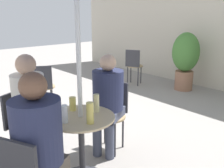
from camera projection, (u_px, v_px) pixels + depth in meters
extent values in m
cylinder|color=#2D2D33|center=(82.00, 149.00, 2.61)|extent=(0.06, 0.06, 0.67)
cylinder|color=#CCB284|center=(81.00, 117.00, 2.51)|extent=(0.66, 0.66, 0.02)
cylinder|color=#997F56|center=(110.00, 117.00, 3.16)|extent=(0.39, 0.39, 0.02)
cylinder|color=#2D2D33|center=(123.00, 131.00, 3.29)|extent=(0.02, 0.02, 0.44)
cylinder|color=#2D2D33|center=(105.00, 128.00, 3.39)|extent=(0.02, 0.02, 0.44)
cylinder|color=#2D2D33|center=(115.00, 140.00, 3.06)|extent=(0.02, 0.02, 0.44)
cylinder|color=#2D2D33|center=(96.00, 136.00, 3.16)|extent=(0.02, 0.02, 0.44)
cube|color=#2D2D33|center=(115.00, 97.00, 3.26)|extent=(0.31, 0.16, 0.38)
cylinder|color=#997F56|center=(29.00, 129.00, 2.84)|extent=(0.39, 0.39, 0.02)
cylinder|color=#2D2D33|center=(29.00, 140.00, 3.06)|extent=(0.02, 0.02, 0.44)
cylinder|color=#2D2D33|center=(13.00, 150.00, 2.84)|extent=(0.02, 0.02, 0.44)
cylinder|color=#2D2D33|center=(47.00, 145.00, 2.96)|extent=(0.02, 0.02, 0.44)
cylinder|color=#2D2D33|center=(32.00, 155.00, 2.74)|extent=(0.02, 0.02, 0.44)
cube|color=#2D2D33|center=(14.00, 109.00, 2.86)|extent=(0.16, 0.31, 0.38)
cube|color=#2D2D33|center=(18.00, 167.00, 1.79)|extent=(0.31, 0.16, 0.38)
cylinder|color=#997F56|center=(135.00, 66.00, 6.11)|extent=(0.39, 0.39, 0.02)
cylinder|color=#2D2D33|center=(128.00, 76.00, 6.10)|extent=(0.02, 0.02, 0.44)
cylinder|color=#2D2D33|center=(138.00, 77.00, 6.01)|extent=(0.02, 0.02, 0.44)
cylinder|color=#2D2D33|center=(131.00, 74.00, 6.33)|extent=(0.02, 0.02, 0.44)
cylinder|color=#2D2D33|center=(141.00, 75.00, 6.24)|extent=(0.02, 0.02, 0.44)
cube|color=#2D2D33|center=(133.00, 58.00, 5.90)|extent=(0.31, 0.18, 0.38)
cylinder|color=#997F56|center=(43.00, 87.00, 4.41)|extent=(0.39, 0.39, 0.02)
cylinder|color=#2D2D33|center=(36.00, 103.00, 4.33)|extent=(0.02, 0.02, 0.44)
cylinder|color=#2D2D33|center=(51.00, 102.00, 4.37)|extent=(0.02, 0.02, 0.44)
cylinder|color=#2D2D33|center=(38.00, 98.00, 4.57)|extent=(0.02, 0.02, 0.44)
cylinder|color=#2D2D33|center=(52.00, 97.00, 4.61)|extent=(0.02, 0.02, 0.44)
cube|color=#2D2D33|center=(42.00, 78.00, 4.19)|extent=(0.20, 0.30, 0.38)
cylinder|color=#42475B|center=(97.00, 139.00, 3.10)|extent=(0.11, 0.11, 0.43)
cylinder|color=#42475B|center=(110.00, 141.00, 3.04)|extent=(0.11, 0.11, 0.43)
cube|color=#42475B|center=(108.00, 113.00, 3.11)|extent=(0.42, 0.44, 0.11)
cylinder|color=#232847|center=(108.00, 90.00, 3.04)|extent=(0.36, 0.36, 0.46)
sphere|color=#DBAD89|center=(108.00, 62.00, 2.95)|extent=(0.19, 0.19, 0.19)
cylinder|color=#42475B|center=(38.00, 154.00, 2.77)|extent=(0.10, 0.10, 0.43)
cylinder|color=#42475B|center=(47.00, 147.00, 2.90)|extent=(0.10, 0.10, 0.43)
cube|color=#42475B|center=(31.00, 124.00, 2.81)|extent=(0.41, 0.39, 0.10)
cylinder|color=beige|center=(29.00, 98.00, 2.73)|extent=(0.34, 0.34, 0.50)
sphere|color=tan|center=(26.00, 64.00, 2.63)|extent=(0.21, 0.21, 0.21)
cube|color=brown|center=(40.00, 168.00, 2.01)|extent=(0.44, 0.46, 0.11)
cylinder|color=#232847|center=(37.00, 132.00, 1.93)|extent=(0.38, 0.38, 0.50)
sphere|color=brown|center=(33.00, 86.00, 1.84)|extent=(0.20, 0.20, 0.20)
cylinder|color=silver|center=(64.00, 114.00, 2.35)|extent=(0.06, 0.06, 0.16)
cylinder|color=#DBC65B|center=(90.00, 113.00, 2.33)|extent=(0.07, 0.07, 0.20)
cylinder|color=beige|center=(96.00, 103.00, 2.60)|extent=(0.06, 0.06, 0.18)
cylinder|color=#DBC65B|center=(73.00, 104.00, 2.65)|extent=(0.07, 0.07, 0.14)
cylinder|color=#93664C|center=(184.00, 80.00, 5.76)|extent=(0.39, 0.39, 0.42)
ellipsoid|color=#427533|center=(186.00, 52.00, 5.59)|extent=(0.58, 0.58, 0.84)
cylinder|color=silver|center=(79.00, 76.00, 2.40)|extent=(0.04, 0.04, 2.21)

